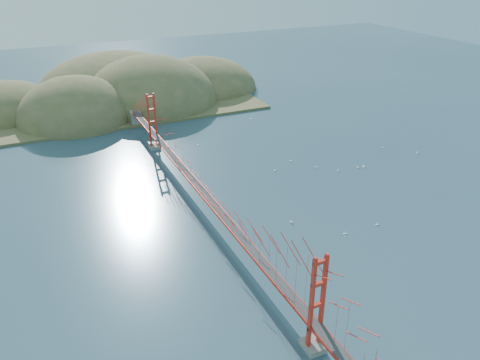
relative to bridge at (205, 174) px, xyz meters
name	(u,v)px	position (x,y,z in m)	size (l,w,h in m)	color
ground	(207,215)	(0.00, -0.18, -7.01)	(320.00, 320.00, 0.00)	#304D60
bridge	(205,174)	(0.00, 0.00, 0.00)	(2.20, 94.40, 12.00)	gray
far_headlands	(124,99)	(2.21, 68.33, -7.01)	(84.00, 58.00, 25.00)	olive
sailboat_5	(358,167)	(32.41, 4.25, -6.87)	(0.43, 0.51, 0.58)	white
sailboat_3	(275,170)	(17.46, 9.72, -6.87)	(0.55, 0.55, 0.58)	white
sailboat_6	(345,233)	(16.23, -13.76, -6.86)	(0.58, 0.58, 0.63)	white
sailboat_9	(417,152)	(47.77, 4.78, -6.86)	(0.62, 0.62, 0.65)	white
sailboat_4	(364,166)	(33.62, 3.98, -6.86)	(0.63, 0.63, 0.69)	white
sailboat_2	(377,224)	(22.12, -13.75, -6.86)	(0.55, 0.45, 0.65)	white
sailboat_16	(316,167)	(25.28, 7.61, -6.86)	(0.63, 0.63, 0.67)	white
sailboat_17	(328,112)	(46.48, 34.36, -6.87)	(0.49, 0.47, 0.55)	white
sailboat_7	(251,118)	(26.53, 38.28, -6.86)	(0.61, 0.55, 0.69)	white
sailboat_1	(291,160)	(22.43, 12.23, -6.86)	(0.60, 0.60, 0.63)	white
sailboat_14	(338,170)	(28.12, 4.55, -6.87)	(0.41, 0.48, 0.56)	white
sailboat_11	(383,147)	(43.37, 9.98, -6.87)	(0.56, 0.56, 0.59)	white
sailboat_0	(291,222)	(10.76, -7.64, -6.86)	(0.56, 0.62, 0.70)	white
sailboat_12	(198,145)	(8.72, 27.66, -6.87)	(0.52, 0.46, 0.59)	white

